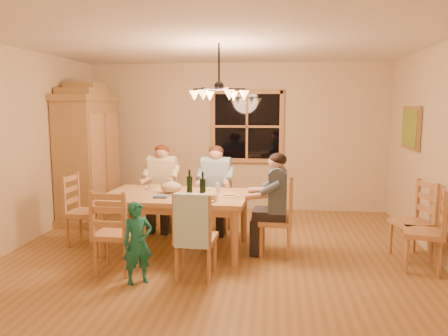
# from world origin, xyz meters

# --- Properties ---
(floor) EXTENTS (5.50, 5.50, 0.00)m
(floor) POSITION_xyz_m (0.00, 0.00, 0.00)
(floor) COLOR olive
(floor) RESTS_ON ground
(ceiling) EXTENTS (5.50, 5.00, 0.02)m
(ceiling) POSITION_xyz_m (0.00, 0.00, 2.70)
(ceiling) COLOR white
(ceiling) RESTS_ON wall_back
(wall_back) EXTENTS (5.50, 0.02, 2.70)m
(wall_back) POSITION_xyz_m (0.00, 2.50, 1.35)
(wall_back) COLOR beige
(wall_back) RESTS_ON floor
(wall_left) EXTENTS (0.02, 5.00, 2.70)m
(wall_left) POSITION_xyz_m (-2.75, 0.00, 1.35)
(wall_left) COLOR beige
(wall_left) RESTS_ON floor
(wall_right) EXTENTS (0.02, 5.00, 2.70)m
(wall_right) POSITION_xyz_m (2.75, 0.00, 1.35)
(wall_right) COLOR beige
(wall_right) RESTS_ON floor
(window) EXTENTS (1.30, 0.06, 1.30)m
(window) POSITION_xyz_m (0.20, 2.47, 1.55)
(window) COLOR black
(window) RESTS_ON wall_back
(painting) EXTENTS (0.06, 0.78, 0.64)m
(painting) POSITION_xyz_m (2.71, 1.20, 1.60)
(painting) COLOR #A27C46
(painting) RESTS_ON wall_right
(chandelier) EXTENTS (0.77, 0.68, 0.71)m
(chandelier) POSITION_xyz_m (-0.00, 0.00, 2.08)
(chandelier) COLOR black
(chandelier) RESTS_ON ceiling
(armoire) EXTENTS (0.66, 1.40, 2.30)m
(armoire) POSITION_xyz_m (-2.42, 1.46, 1.06)
(armoire) COLOR #A27C46
(armoire) RESTS_ON floor
(dining_table) EXTENTS (1.95, 1.25, 0.76)m
(dining_table) POSITION_xyz_m (-0.58, 0.01, 0.66)
(dining_table) COLOR tan
(dining_table) RESTS_ON floor
(chair_far_left) EXTENTS (0.46, 0.44, 0.99)m
(chair_far_left) POSITION_xyz_m (-1.01, 0.93, 0.30)
(chair_far_left) COLOR #AC734B
(chair_far_left) RESTS_ON floor
(chair_far_right) EXTENTS (0.46, 0.44, 0.99)m
(chair_far_right) POSITION_xyz_m (-0.16, 0.89, 0.30)
(chair_far_right) COLOR #AC734B
(chair_far_right) RESTS_ON floor
(chair_near_left) EXTENTS (0.46, 0.44, 0.99)m
(chair_near_left) POSITION_xyz_m (-1.09, -0.86, 0.30)
(chair_near_left) COLOR #AC734B
(chair_near_left) RESTS_ON floor
(chair_near_right) EXTENTS (0.46, 0.44, 0.99)m
(chair_near_right) POSITION_xyz_m (-0.15, -0.91, 0.30)
(chair_near_right) COLOR #AC734B
(chair_near_right) RESTS_ON floor
(chair_end_left) EXTENTS (0.44, 0.46, 0.99)m
(chair_end_left) POSITION_xyz_m (-1.89, 0.08, 0.30)
(chair_end_left) COLOR #AC734B
(chair_end_left) RESTS_ON floor
(chair_end_right) EXTENTS (0.44, 0.46, 0.99)m
(chair_end_right) POSITION_xyz_m (0.74, -0.05, 0.30)
(chair_end_right) COLOR #AC734B
(chair_end_right) RESTS_ON floor
(adult_woman) EXTENTS (0.41, 0.44, 0.87)m
(adult_woman) POSITION_xyz_m (-1.01, 0.93, 0.84)
(adult_woman) COLOR beige
(adult_woman) RESTS_ON floor
(adult_plaid_man) EXTENTS (0.41, 0.44, 0.87)m
(adult_plaid_man) POSITION_xyz_m (-0.16, 0.89, 0.84)
(adult_plaid_man) COLOR teal
(adult_plaid_man) RESTS_ON floor
(adult_slate_man) EXTENTS (0.44, 0.41, 0.87)m
(adult_slate_man) POSITION_xyz_m (0.74, -0.05, 0.84)
(adult_slate_man) COLOR #44586D
(adult_slate_man) RESTS_ON floor
(towel) EXTENTS (0.38, 0.12, 0.58)m
(towel) POSITION_xyz_m (-0.15, -1.10, 0.70)
(towel) COLOR #AFE1ED
(towel) RESTS_ON chair_near_right
(wine_bottle_a) EXTENTS (0.08, 0.08, 0.33)m
(wine_bottle_a) POSITION_xyz_m (-0.39, 0.02, 0.93)
(wine_bottle_a) COLOR black
(wine_bottle_a) RESTS_ON dining_table
(wine_bottle_b) EXTENTS (0.08, 0.08, 0.33)m
(wine_bottle_b) POSITION_xyz_m (-0.19, -0.16, 0.93)
(wine_bottle_b) COLOR black
(wine_bottle_b) RESTS_ON dining_table
(plate_woman) EXTENTS (0.26, 0.26, 0.02)m
(plate_woman) POSITION_xyz_m (-0.98, 0.40, 0.77)
(plate_woman) COLOR white
(plate_woman) RESTS_ON dining_table
(plate_plaid) EXTENTS (0.26, 0.26, 0.02)m
(plate_plaid) POSITION_xyz_m (-0.21, 0.26, 0.77)
(plate_plaid) COLOR white
(plate_plaid) RESTS_ON dining_table
(plate_slate) EXTENTS (0.26, 0.26, 0.02)m
(plate_slate) POSITION_xyz_m (0.14, -0.06, 0.77)
(plate_slate) COLOR white
(plate_slate) RESTS_ON dining_table
(wine_glass_a) EXTENTS (0.06, 0.06, 0.14)m
(wine_glass_a) POSITION_xyz_m (-0.72, 0.30, 0.83)
(wine_glass_a) COLOR silver
(wine_glass_a) RESTS_ON dining_table
(wine_glass_b) EXTENTS (0.06, 0.06, 0.14)m
(wine_glass_b) POSITION_xyz_m (-0.03, 0.13, 0.83)
(wine_glass_b) COLOR silver
(wine_glass_b) RESTS_ON dining_table
(cap) EXTENTS (0.20, 0.20, 0.11)m
(cap) POSITION_xyz_m (-0.07, -0.32, 0.82)
(cap) COLOR tan
(cap) RESTS_ON dining_table
(napkin) EXTENTS (0.19, 0.15, 0.03)m
(napkin) POSITION_xyz_m (-0.72, -0.23, 0.78)
(napkin) COLOR slate
(napkin) RESTS_ON dining_table
(cloth_bundle) EXTENTS (0.28, 0.22, 0.15)m
(cloth_bundle) POSITION_xyz_m (-0.66, 0.08, 0.84)
(cloth_bundle) COLOR tan
(cloth_bundle) RESTS_ON dining_table
(child) EXTENTS (0.39, 0.37, 0.90)m
(child) POSITION_xyz_m (-0.74, -1.14, 0.45)
(child) COLOR #186D60
(child) RESTS_ON floor
(chair_spare_front) EXTENTS (0.52, 0.54, 0.99)m
(chair_spare_front) POSITION_xyz_m (2.45, -0.40, 0.30)
(chair_spare_front) COLOR #AC734B
(chair_spare_front) RESTS_ON floor
(chair_spare_back) EXTENTS (0.53, 0.54, 0.99)m
(chair_spare_back) POSITION_xyz_m (2.45, 0.04, 0.30)
(chair_spare_back) COLOR #AC734B
(chair_spare_back) RESTS_ON floor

